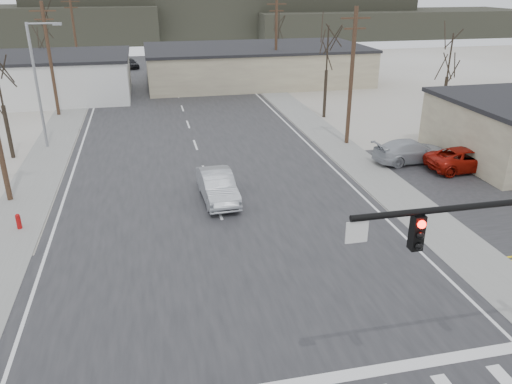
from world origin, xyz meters
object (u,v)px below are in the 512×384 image
fire_hydrant (19,221)px  sedan_crossing (218,186)px  car_parked_red (466,159)px  car_parked_silver (411,151)px  car_parked_dark_a (501,155)px  car_far_a (166,68)px  car_far_b (130,63)px

fire_hydrant → sedan_crossing: (10.38, 1.45, 0.42)m
car_parked_red → car_parked_silver: bearing=49.8°
sedan_crossing → car_parked_silver: bearing=11.5°
sedan_crossing → car_parked_red: bearing=1.7°
car_parked_red → car_parked_dark_a: 2.81m
car_parked_red → sedan_crossing: bearing=93.0°
car_far_a → car_parked_dark_a: 45.70m
car_far_b → sedan_crossing: bearing=-103.6°
car_parked_red → car_parked_silver: size_ratio=1.00×
car_parked_dark_a → fire_hydrant: bearing=116.0°
sedan_crossing → car_parked_dark_a: 19.62m
sedan_crossing → car_far_b: sedan_crossing is taller
car_far_b → car_parked_red: bearing=-84.8°
sedan_crossing → car_far_a: size_ratio=0.90×
sedan_crossing → car_far_b: size_ratio=1.27×
car_far_a → sedan_crossing: bearing=69.0°
car_far_a → car_far_b: (-4.71, 5.91, -0.14)m
sedan_crossing → car_parked_red: (16.76, 1.30, -0.09)m
fire_hydrant → car_parked_dark_a: 30.09m
car_parked_red → car_parked_dark_a: bearing=-87.0°
sedan_crossing → car_parked_dark_a: size_ratio=1.12×
sedan_crossing → car_far_a: sedan_crossing is taller
car_far_a → car_far_b: bearing=-73.4°
car_far_b → car_parked_dark_a: car_parked_dark_a is taller
car_parked_dark_a → car_parked_silver: (-5.60, 2.03, 0.01)m
fire_hydrant → car_parked_silver: bearing=11.6°
fire_hydrant → car_parked_silver: 24.85m
sedan_crossing → car_parked_silver: (13.96, 3.55, -0.06)m
sedan_crossing → car_far_a: bearing=88.2°
car_parked_silver → car_far_b: bearing=18.3°
fire_hydrant → sedan_crossing: size_ratio=0.17×
car_far_b → car_parked_dark_a: size_ratio=0.88×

